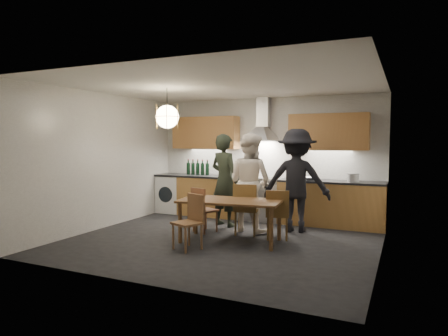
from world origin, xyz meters
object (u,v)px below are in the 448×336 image
at_px(person_right, 297,181).
at_px(mixing_bowl, 310,179).
at_px(stock_pot, 353,178).
at_px(dining_table, 230,205).
at_px(person_mid, 250,182).
at_px(chair_back_left, 202,207).
at_px(person_left, 225,180).
at_px(wine_bottles, 198,167).
at_px(chair_front, 191,218).

xyz_separation_m(person_right, mixing_bowl, (0.11, 0.67, -0.02)).
bearing_deg(person_right, stock_pot, -148.81).
bearing_deg(person_right, dining_table, 49.07).
distance_m(dining_table, mixing_bowl, 2.10).
height_order(person_mid, stock_pot, person_mid).
distance_m(chair_back_left, stock_pot, 2.95).
bearing_deg(person_left, person_mid, -179.89).
distance_m(chair_back_left, person_right, 1.81).
bearing_deg(person_mid, person_right, -140.74).
distance_m(dining_table, wine_bottles, 2.68).
bearing_deg(stock_pot, person_left, -160.54).
bearing_deg(wine_bottles, dining_table, -49.76).
bearing_deg(chair_front, dining_table, 81.07).
distance_m(person_mid, wine_bottles, 2.06).
xyz_separation_m(chair_front, person_mid, (0.39, 1.53, 0.42)).
bearing_deg(mixing_bowl, chair_back_left, -138.23).
relative_size(dining_table, chair_back_left, 2.12).
relative_size(dining_table, mixing_bowl, 6.79).
distance_m(dining_table, person_right, 1.48).
bearing_deg(mixing_bowl, chair_front, -117.38).
distance_m(chair_front, person_right, 2.24).
xyz_separation_m(chair_back_left, chair_front, (0.36, -1.03, 0.01)).
xyz_separation_m(person_right, stock_pot, (0.92, 0.72, 0.02)).
bearing_deg(wine_bottles, person_mid, -33.36).
bearing_deg(person_left, person_right, -156.91).
bearing_deg(person_mid, dining_table, 107.66).
bearing_deg(mixing_bowl, person_left, -153.20).
height_order(chair_back_left, wine_bottles, wine_bottles).
height_order(person_mid, wine_bottles, person_mid).
bearing_deg(mixing_bowl, dining_table, -116.11).
bearing_deg(dining_table, person_left, 112.39).
xyz_separation_m(person_right, wine_bottles, (-2.51, 0.81, 0.12)).
bearing_deg(chair_front, mixing_bowl, 84.64).
bearing_deg(dining_table, wine_bottles, 123.65).
height_order(person_left, stock_pot, person_left).
relative_size(chair_back_left, wine_bottles, 1.44).
distance_m(person_mid, stock_pot, 2.01).
height_order(mixing_bowl, stock_pot, stock_pot).
distance_m(dining_table, stock_pot, 2.61).
relative_size(person_left, stock_pot, 8.39).
xyz_separation_m(chair_back_left, person_left, (0.13, 0.71, 0.43)).
bearing_deg(chair_back_left, wine_bottles, -37.97).
distance_m(person_left, person_mid, 0.65).
relative_size(person_right, stock_pot, 8.79).
bearing_deg(stock_pot, dining_table, -131.89).
height_order(person_right, mixing_bowl, person_right).
bearing_deg(wine_bottles, person_right, -17.96).
bearing_deg(dining_table, person_right, 49.50).
distance_m(chair_back_left, mixing_bowl, 2.27).
distance_m(person_left, mixing_bowl, 1.71).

